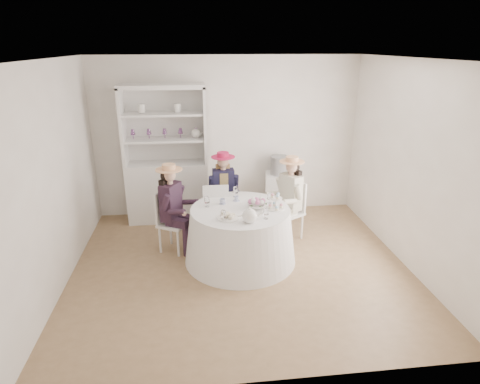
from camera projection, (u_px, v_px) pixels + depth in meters
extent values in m
plane|color=brown|center=(241.00, 266.00, 5.48)|extent=(4.50, 4.50, 0.00)
plane|color=white|center=(241.00, 59.00, 4.54)|extent=(4.50, 4.50, 0.00)
plane|color=silver|center=(227.00, 137.00, 6.87)|extent=(4.50, 0.00, 4.50)
plane|color=silver|center=(271.00, 248.00, 3.15)|extent=(4.50, 0.00, 4.50)
plane|color=silver|center=(53.00, 179.00, 4.77)|extent=(0.00, 4.50, 4.50)
plane|color=silver|center=(411.00, 166.00, 5.26)|extent=(0.00, 4.50, 4.50)
cone|color=white|center=(240.00, 235.00, 5.54)|extent=(1.54, 1.54, 0.75)
cylinder|color=white|center=(240.00, 209.00, 5.40)|extent=(1.34, 1.34, 0.02)
cube|color=silver|center=(169.00, 191.00, 6.82)|extent=(1.41, 0.73, 1.01)
cube|color=silver|center=(165.00, 123.00, 6.64)|extent=(1.33, 0.28, 1.23)
cube|color=silver|center=(162.00, 86.00, 6.22)|extent=(1.41, 0.73, 0.07)
cube|color=silver|center=(123.00, 127.00, 6.36)|extent=(0.13, 0.50, 1.23)
cube|color=silver|center=(205.00, 125.00, 6.50)|extent=(0.13, 0.50, 1.23)
cube|color=silver|center=(165.00, 139.00, 6.51)|extent=(1.31, 0.66, 0.03)
cube|color=silver|center=(163.00, 114.00, 6.37)|extent=(1.31, 0.66, 0.03)
sphere|color=white|center=(196.00, 133.00, 6.54)|extent=(0.16, 0.16, 0.16)
cube|color=silver|center=(279.00, 194.00, 7.08)|extent=(0.55, 0.55, 0.74)
cylinder|color=black|center=(280.00, 165.00, 6.90)|extent=(0.36, 0.36, 0.32)
cube|color=silver|center=(173.00, 224.00, 5.78)|extent=(0.50, 0.50, 0.04)
cylinder|color=silver|center=(178.00, 243.00, 5.67)|extent=(0.03, 0.03, 0.41)
cylinder|color=silver|center=(188.00, 235.00, 5.93)|extent=(0.03, 0.03, 0.41)
cylinder|color=silver|center=(160.00, 240.00, 5.78)|extent=(0.03, 0.03, 0.41)
cylinder|color=silver|center=(171.00, 231.00, 6.04)|extent=(0.03, 0.03, 0.41)
cube|color=silver|center=(162.00, 206.00, 5.75)|extent=(0.19, 0.32, 0.47)
cube|color=black|center=(171.00, 202.00, 5.67)|extent=(0.32, 0.38, 0.54)
cube|color=black|center=(177.00, 223.00, 5.64)|extent=(0.34, 0.26, 0.11)
cylinder|color=black|center=(186.00, 242.00, 5.69)|extent=(0.09, 0.09, 0.43)
cylinder|color=black|center=(166.00, 202.00, 5.46)|extent=(0.18, 0.15, 0.26)
cube|color=black|center=(183.00, 218.00, 5.79)|extent=(0.34, 0.26, 0.11)
cylinder|color=black|center=(192.00, 237.00, 5.84)|extent=(0.09, 0.09, 0.43)
cylinder|color=black|center=(180.00, 193.00, 5.80)|extent=(0.18, 0.15, 0.26)
cylinder|color=#D8A889|center=(170.00, 182.00, 5.57)|extent=(0.08, 0.08, 0.07)
sphere|color=#D8A889|center=(169.00, 175.00, 5.53)|extent=(0.18, 0.18, 0.18)
sphere|color=black|center=(167.00, 176.00, 5.55)|extent=(0.18, 0.18, 0.18)
cube|color=black|center=(166.00, 190.00, 5.64)|extent=(0.17, 0.23, 0.35)
cylinder|color=tan|center=(169.00, 170.00, 5.50)|extent=(0.37, 0.37, 0.01)
cylinder|color=tan|center=(169.00, 167.00, 5.49)|extent=(0.19, 0.19, 0.07)
cube|color=silver|center=(224.00, 206.00, 6.43)|extent=(0.38, 0.38, 0.04)
cylinder|color=silver|center=(216.00, 222.00, 6.35)|extent=(0.03, 0.03, 0.41)
cylinder|color=silver|center=(234.00, 221.00, 6.39)|extent=(0.03, 0.03, 0.41)
cylinder|color=silver|center=(214.00, 215.00, 6.62)|extent=(0.03, 0.03, 0.41)
cylinder|color=silver|center=(232.00, 214.00, 6.66)|extent=(0.03, 0.03, 0.41)
cube|color=silver|center=(223.00, 188.00, 6.50)|extent=(0.35, 0.04, 0.46)
cube|color=#1B1A35|center=(223.00, 186.00, 6.33)|extent=(0.34, 0.20, 0.53)
cube|color=tan|center=(223.00, 186.00, 6.33)|extent=(0.14, 0.21, 0.46)
cube|color=#1B1A35|center=(219.00, 205.00, 6.29)|extent=(0.13, 0.32, 0.11)
cylinder|color=#1B1A35|center=(221.00, 224.00, 6.27)|extent=(0.09, 0.09, 0.42)
cylinder|color=#1B1A35|center=(212.00, 183.00, 6.25)|extent=(0.09, 0.16, 0.25)
cube|color=#1B1A35|center=(230.00, 204.00, 6.31)|extent=(0.13, 0.32, 0.11)
cylinder|color=#1B1A35|center=(231.00, 223.00, 6.29)|extent=(0.09, 0.09, 0.42)
cylinder|color=#1B1A35|center=(236.00, 182.00, 6.30)|extent=(0.09, 0.16, 0.25)
cylinder|color=#D8A889|center=(223.00, 168.00, 6.23)|extent=(0.08, 0.08, 0.07)
sphere|color=#D8A889|center=(223.00, 162.00, 6.19)|extent=(0.17, 0.17, 0.17)
sphere|color=tan|center=(223.00, 162.00, 6.24)|extent=(0.17, 0.17, 0.17)
cube|color=tan|center=(223.00, 175.00, 6.34)|extent=(0.22, 0.08, 0.35)
cylinder|color=#C41D4D|center=(223.00, 157.00, 6.17)|extent=(0.37, 0.37, 0.01)
cylinder|color=#C41D4D|center=(223.00, 155.00, 6.15)|extent=(0.18, 0.18, 0.07)
cube|color=silver|center=(289.00, 213.00, 6.15)|extent=(0.51, 0.51, 0.04)
cylinder|color=silver|center=(275.00, 225.00, 6.25)|extent=(0.03, 0.03, 0.41)
cylinder|color=silver|center=(288.00, 232.00, 6.03)|extent=(0.03, 0.03, 0.41)
cylinder|color=silver|center=(288.00, 220.00, 6.42)|extent=(0.03, 0.03, 0.41)
cylinder|color=silver|center=(302.00, 227.00, 6.20)|extent=(0.03, 0.03, 0.41)
cube|color=silver|center=(297.00, 195.00, 6.16)|extent=(0.20, 0.32, 0.47)
cube|color=beige|center=(291.00, 192.00, 6.04)|extent=(0.33, 0.38, 0.54)
cube|color=beige|center=(280.00, 209.00, 6.12)|extent=(0.33, 0.27, 0.11)
cylinder|color=beige|center=(273.00, 227.00, 6.15)|extent=(0.09, 0.09, 0.43)
cylinder|color=beige|center=(280.00, 185.00, 6.14)|extent=(0.18, 0.15, 0.26)
cube|color=beige|center=(287.00, 212.00, 6.00)|extent=(0.33, 0.27, 0.11)
cylinder|color=beige|center=(280.00, 231.00, 6.02)|extent=(0.09, 0.09, 0.43)
cylinder|color=beige|center=(298.00, 192.00, 5.85)|extent=(0.18, 0.15, 0.26)
cylinder|color=#D8A889|center=(291.00, 174.00, 5.94)|extent=(0.08, 0.08, 0.07)
sphere|color=#D8A889|center=(292.00, 167.00, 5.90)|extent=(0.18, 0.18, 0.18)
sphere|color=black|center=(294.00, 167.00, 5.93)|extent=(0.18, 0.18, 0.18)
cube|color=black|center=(295.00, 181.00, 6.03)|extent=(0.18, 0.23, 0.35)
cylinder|color=tan|center=(292.00, 162.00, 5.87)|extent=(0.37, 0.37, 0.01)
cylinder|color=tan|center=(292.00, 159.00, 5.86)|extent=(0.19, 0.19, 0.07)
cube|color=silver|center=(216.00, 213.00, 6.08)|extent=(0.40, 0.40, 0.04)
cylinder|color=silver|center=(225.00, 222.00, 6.33)|extent=(0.04, 0.04, 0.43)
cylinder|color=silver|center=(205.00, 223.00, 6.29)|extent=(0.04, 0.04, 0.43)
cylinder|color=silver|center=(227.00, 231.00, 6.03)|extent=(0.04, 0.04, 0.43)
cylinder|color=silver|center=(206.00, 232.00, 6.00)|extent=(0.04, 0.04, 0.43)
cube|color=silver|center=(216.00, 201.00, 5.83)|extent=(0.37, 0.03, 0.49)
imported|color=white|center=(223.00, 202.00, 5.55)|extent=(0.10, 0.10, 0.06)
imported|color=white|center=(236.00, 199.00, 5.65)|extent=(0.08, 0.08, 0.06)
imported|color=white|center=(254.00, 201.00, 5.59)|extent=(0.10, 0.10, 0.06)
imported|color=white|center=(256.00, 207.00, 5.40)|extent=(0.28, 0.28, 0.06)
sphere|color=#CB659C|center=(261.00, 201.00, 5.41)|extent=(0.07, 0.07, 0.07)
sphere|color=white|center=(260.00, 200.00, 5.45)|extent=(0.07, 0.07, 0.07)
sphere|color=#CB659C|center=(256.00, 200.00, 5.46)|extent=(0.07, 0.07, 0.07)
sphere|color=white|center=(253.00, 200.00, 5.44)|extent=(0.07, 0.07, 0.07)
sphere|color=#CB659C|center=(253.00, 202.00, 5.40)|extent=(0.07, 0.07, 0.07)
sphere|color=white|center=(254.00, 203.00, 5.36)|extent=(0.07, 0.07, 0.07)
sphere|color=#CB659C|center=(258.00, 203.00, 5.35)|extent=(0.07, 0.07, 0.07)
sphere|color=white|center=(261.00, 202.00, 5.37)|extent=(0.07, 0.07, 0.07)
sphere|color=white|center=(250.00, 216.00, 4.96)|extent=(0.19, 0.19, 0.19)
cylinder|color=white|center=(259.00, 215.00, 4.97)|extent=(0.11, 0.03, 0.09)
cylinder|color=white|center=(250.00, 209.00, 4.93)|extent=(0.04, 0.04, 0.02)
cylinder|color=white|center=(228.00, 218.00, 5.10)|extent=(0.29, 0.29, 0.01)
cube|color=beige|center=(224.00, 217.00, 5.07)|extent=(0.07, 0.04, 0.03)
cube|color=beige|center=(228.00, 215.00, 5.09)|extent=(0.08, 0.06, 0.03)
cube|color=beige|center=(232.00, 215.00, 5.12)|extent=(0.08, 0.07, 0.03)
cube|color=beige|center=(226.00, 214.00, 5.13)|extent=(0.08, 0.08, 0.03)
cube|color=beige|center=(231.00, 217.00, 5.05)|extent=(0.07, 0.08, 0.03)
cylinder|color=white|center=(276.00, 208.00, 5.39)|extent=(0.23, 0.23, 0.01)
cylinder|color=white|center=(276.00, 204.00, 5.37)|extent=(0.02, 0.02, 0.15)
cylinder|color=white|center=(276.00, 198.00, 5.34)|extent=(0.17, 0.17, 0.01)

